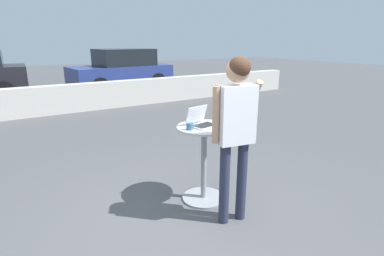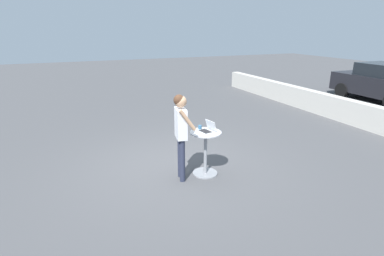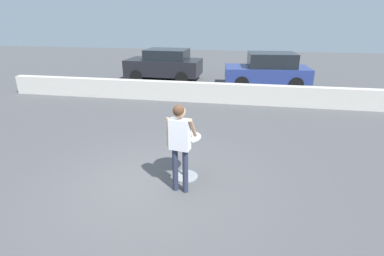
{
  "view_description": "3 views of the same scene",
  "coord_description": "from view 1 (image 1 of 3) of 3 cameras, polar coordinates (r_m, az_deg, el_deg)",
  "views": [
    {
      "loc": [
        -1.32,
        -2.35,
        1.92
      ],
      "look_at": [
        0.34,
        0.35,
        1.0
      ],
      "focal_mm": 28.0,
      "sensor_mm": 36.0,
      "label": 1
    },
    {
      "loc": [
        5.82,
        -2.09,
        2.98
      ],
      "look_at": [
        0.52,
        0.18,
        1.06
      ],
      "focal_mm": 28.0,
      "sensor_mm": 36.0,
      "label": 2
    },
    {
      "loc": [
        1.74,
        -5.1,
        3.29
      ],
      "look_at": [
        0.77,
        0.2,
        1.24
      ],
      "focal_mm": 28.0,
      "sensor_mm": 36.0,
      "label": 3
    }
  ],
  "objects": [
    {
      "name": "ground_plane",
      "position": [
        3.31,
        -1.98,
        -19.2
      ],
      "size": [
        50.0,
        50.0,
        0.0
      ],
      "primitive_type": "plane",
      "color": "#4C4C4F"
    },
    {
      "name": "pavement_kerb",
      "position": [
        8.99,
        -22.84,
        5.18
      ],
      "size": [
        16.32,
        0.35,
        0.77
      ],
      "color": "beige",
      "rests_on": "ground_plane"
    },
    {
      "name": "cafe_table",
      "position": [
        3.66,
        2.27,
        -5.7
      ],
      "size": [
        0.65,
        0.65,
        0.95
      ],
      "color": "gray",
      "rests_on": "ground_plane"
    },
    {
      "name": "laptop",
      "position": [
        3.54,
        1.85,
        1.23
      ],
      "size": [
        0.36,
        0.35,
        0.23
      ],
      "color": "silver",
      "rests_on": "cafe_table"
    },
    {
      "name": "coffee_mug",
      "position": [
        3.38,
        -0.46,
        0.33
      ],
      "size": [
        0.1,
        0.08,
        0.08
      ],
      "color": "#336084",
      "rests_on": "cafe_table"
    },
    {
      "name": "standing_person",
      "position": [
        3.06,
        8.32,
        1.45
      ],
      "size": [
        0.56,
        0.35,
        1.79
      ],
      "color": "#282D42",
      "rests_on": "ground_plane"
    },
    {
      "name": "parked_car_near_street",
      "position": [
        12.7,
        -13.22,
        10.86
      ],
      "size": [
        4.08,
        2.25,
        1.61
      ],
      "color": "navy",
      "rests_on": "ground_plane"
    }
  ]
}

